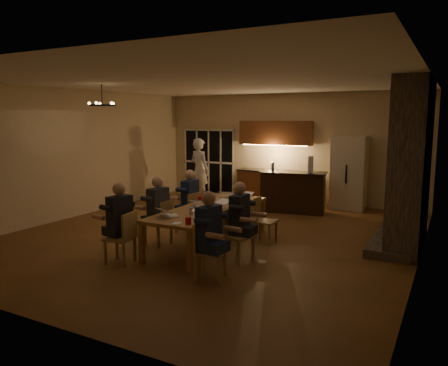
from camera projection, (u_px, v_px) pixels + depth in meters
floor at (214, 235)px, 9.30m from camera, size 9.00×9.00×0.00m
back_wall at (288, 148)px, 13.01m from camera, size 8.00×0.04×3.20m
left_wall at (74, 153)px, 10.94m from camera, size 0.04×9.00×3.20m
right_wall at (426, 171)px, 7.20m from camera, size 0.04×9.00×3.20m
ceiling at (213, 81)px, 8.83m from camera, size 8.00×9.00×0.04m
french_doors at (209, 162)px, 14.31m from camera, size 1.86×0.08×2.10m
fireplace at (411, 164)px, 8.39m from camera, size 0.58×2.50×3.20m
kitchenette at (274, 162)px, 12.93m from camera, size 2.24×0.68×2.40m
refrigerator at (349, 173)px, 11.89m from camera, size 0.90×0.68×2.00m
dining_table at (210, 226)px, 8.54m from camera, size 1.10×3.09×0.75m
bar_island at (293, 192)px, 11.53m from camera, size 1.82×0.97×1.08m
chair_left_near at (120, 238)px, 7.47m from camera, size 0.51×0.51×0.89m
chair_left_mid at (158, 222)px, 8.57m from camera, size 0.50×0.50×0.89m
chair_left_far at (188, 212)px, 9.48m from camera, size 0.50×0.50×0.89m
chair_right_near at (211, 251)px, 6.72m from camera, size 0.53×0.53×0.89m
chair_right_mid at (239, 235)px, 7.60m from camera, size 0.55×0.55×0.89m
chair_right_far at (265, 221)px, 8.71m from camera, size 0.44×0.44×0.89m
person_left_near at (120, 222)px, 7.55m from camera, size 0.71×0.71×1.38m
person_right_near at (209, 236)px, 6.68m from camera, size 0.65×0.65×1.38m
person_left_mid at (158, 212)px, 8.41m from camera, size 0.65×0.65×1.38m
person_right_mid at (239, 221)px, 7.66m from camera, size 0.61×0.61×1.38m
person_left_far at (190, 201)px, 9.44m from camera, size 0.62×0.62×1.38m
standing_person at (200, 170)px, 13.00m from camera, size 0.79×0.62×1.89m
chandelier at (102, 105)px, 9.42m from camera, size 0.57×0.57×0.03m
laptop_a at (169, 210)px, 7.69m from camera, size 0.41×0.40×0.23m
laptop_b at (199, 211)px, 7.60m from camera, size 0.32×0.28×0.23m
laptop_c at (200, 201)px, 8.59m from camera, size 0.37×0.34×0.23m
laptop_d at (219, 203)px, 8.39m from camera, size 0.40×0.38×0.23m
laptop_e at (229, 193)px, 9.53m from camera, size 0.36×0.32×0.23m
laptop_f at (243, 195)px, 9.21m from camera, size 0.34×0.30×0.23m
mug_front at (192, 210)px, 8.05m from camera, size 0.08×0.08×0.10m
mug_mid at (226, 201)px, 8.85m from camera, size 0.08×0.08×0.10m
mug_back at (214, 196)px, 9.41m from camera, size 0.08×0.08×0.10m
redcup_near at (188, 221)px, 7.13m from camera, size 0.10×0.10×0.12m
redcup_mid at (200, 199)px, 9.04m from camera, size 0.09×0.09×0.12m
can_silver at (191, 211)px, 7.86m from camera, size 0.06×0.06×0.12m
can_cola at (237, 194)px, 9.72m from camera, size 0.07×0.07×0.12m
plate_near at (215, 214)px, 7.88m from camera, size 0.26×0.26×0.02m
plate_left at (171, 215)px, 7.77m from camera, size 0.25×0.25×0.02m
plate_far at (244, 203)px, 8.88m from camera, size 0.26×0.26×0.02m
notepad at (177, 223)px, 7.17m from camera, size 0.18×0.23×0.01m
bar_bottle at (273, 167)px, 11.61m from camera, size 0.08×0.08×0.24m
bar_blender at (311, 164)px, 11.22m from camera, size 0.17×0.17×0.43m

